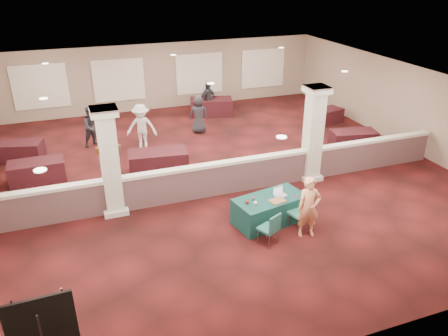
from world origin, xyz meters
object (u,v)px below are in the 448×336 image
object	(u,v)px
woman	(309,207)
far_table_front_left	(37,171)
easel_board	(43,330)
attendee_d	(199,115)
far_table_front_center	(158,162)
attendee_a	(92,127)
attendee_b	(142,127)
conf_chair_main	(302,211)
far_table_back_center	(211,107)
far_table_back_right	(325,116)
conf_chair_side	(271,227)
far_table_back_left	(18,151)
far_table_front_right	(353,139)
attendee_c	(208,99)
near_table	(270,210)

from	to	relation	value
woman	far_table_front_left	size ratio (longest dim) A/B	0.97
easel_board	attendee_d	bearing A→B (deg)	59.53
easel_board	far_table_front_center	size ratio (longest dim) A/B	0.94
attendee_a	attendee_b	distance (m)	2.04
conf_chair_main	far_table_back_center	xyz separation A→B (m)	(0.83, 10.33, -0.19)
far_table_back_right	attendee_d	distance (m)	5.83
far_table_front_center	conf_chair_side	bearing A→B (deg)	-70.82
far_table_back_left	attendee_d	distance (m)	7.17
far_table_front_right	attendee_c	size ratio (longest dim) A/B	1.06
far_table_back_center	attendee_a	size ratio (longest dim) A/B	1.22
far_table_back_right	attendee_a	size ratio (longest dim) A/B	1.00
woman	far_table_back_center	world-z (taller)	woman
far_table_front_right	far_table_back_center	size ratio (longest dim) A/B	0.88
conf_chair_side	far_table_front_left	size ratio (longest dim) A/B	0.52
near_table	far_table_front_right	bearing A→B (deg)	23.74
woman	attendee_d	distance (m)	8.52
attendee_c	attendee_d	xyz separation A→B (m)	(-1.06, -1.98, -0.02)
conf_chair_main	attendee_d	size ratio (longest dim) A/B	0.62
near_table	far_table_front_center	world-z (taller)	far_table_front_center
attendee_b	far_table_front_left	bearing A→B (deg)	-137.41
far_table_back_left	attendee_c	size ratio (longest dim) A/B	1.05
near_table	far_table_back_center	bearing A→B (deg)	70.01
woman	far_table_back_center	distance (m)	10.63
conf_chair_side	easel_board	bearing A→B (deg)	178.38
woman	far_table_back_left	bearing A→B (deg)	144.45
near_table	far_table_front_right	world-z (taller)	near_table
attendee_c	attendee_a	bearing A→B (deg)	172.79
far_table_front_center	far_table_back_center	world-z (taller)	far_table_front_center
easel_board	attendee_c	bearing A→B (deg)	59.59
woman	attendee_d	size ratio (longest dim) A/B	1.06
woman	far_table_back_center	xyz separation A→B (m)	(0.80, 10.59, -0.45)
near_table	easel_board	size ratio (longest dim) A/B	1.07
attendee_a	attendee_c	size ratio (longest dim) A/B	0.98
far_table_front_left	far_table_back_left	xyz separation A→B (m)	(-0.70, 2.08, -0.01)
far_table_front_right	far_table_back_right	xyz separation A→B (m)	(0.52, 2.90, -0.02)
conf_chair_side	far_table_front_center	distance (m)	5.54
near_table	far_table_front_left	distance (m)	7.95
conf_chair_side	far_table_back_right	size ratio (longest dim) A/B	0.56
far_table_front_right	attendee_c	xyz separation A→B (m)	(-4.17, 5.70, 0.47)
easel_board	woman	distance (m)	6.94
conf_chair_main	far_table_front_center	bearing A→B (deg)	103.35
near_table	attendee_c	distance (m)	9.62
far_table_back_right	far_table_front_right	bearing A→B (deg)	-100.18
far_table_front_left	near_table	bearing A→B (deg)	-38.47
near_table	woman	size ratio (longest dim) A/B	1.17
far_table_front_right	attendee_d	world-z (taller)	attendee_d
conf_chair_side	attendee_d	world-z (taller)	attendee_d
conf_chair_main	far_table_back_right	world-z (taller)	conf_chair_main
near_table	easel_board	xyz separation A→B (m)	(-5.80, -3.47, 0.81)
far_table_front_right	attendee_d	xyz separation A→B (m)	(-5.23, 3.72, 0.45)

